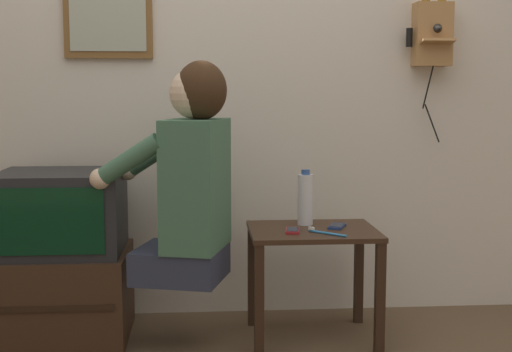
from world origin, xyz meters
name	(u,v)px	position (x,y,z in m)	size (l,w,h in m)	color
wall_back	(226,58)	(0.00, 1.16, 1.27)	(6.80, 0.05, 2.55)	beige
side_table	(313,251)	(0.37, 0.72, 0.40)	(0.56, 0.46, 0.50)	#382316
person	(190,176)	(-0.18, 0.63, 0.76)	(0.60, 0.49, 0.93)	#2D3347
tv_stand	(59,295)	(-0.77, 0.80, 0.20)	(0.62, 0.54, 0.40)	#382316
television	(61,212)	(-0.75, 0.80, 0.58)	(0.54, 0.48, 0.36)	#232326
wall_phone_antique	(432,34)	(1.00, 1.08, 1.39)	(0.22, 0.18, 0.72)	#AD7A47
framed_picture	(108,8)	(-0.56, 1.12, 1.51)	(0.42, 0.03, 0.48)	brown
cell_phone_held	(293,230)	(0.27, 0.66, 0.51)	(0.08, 0.13, 0.01)	maroon
cell_phone_spare	(337,226)	(0.48, 0.74, 0.51)	(0.10, 0.14, 0.01)	navy
water_bottle	(305,199)	(0.35, 0.82, 0.62)	(0.07, 0.07, 0.25)	silver
toothbrush	(325,232)	(0.40, 0.60, 0.51)	(0.15, 0.14, 0.02)	#338CD8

